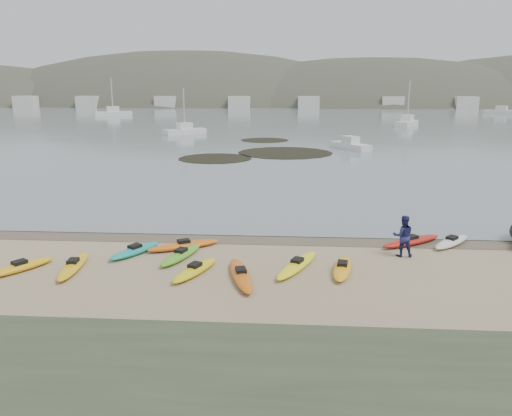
{
  "coord_description": "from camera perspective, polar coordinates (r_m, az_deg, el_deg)",
  "views": [
    {
      "loc": [
        1.67,
        -24.35,
        7.51
      ],
      "look_at": [
        0.0,
        0.0,
        1.5
      ],
      "focal_mm": 35.0,
      "sensor_mm": 36.0,
      "label": 1
    }
  ],
  "objects": [
    {
      "name": "wet_sand",
      "position": [
        25.26,
        -0.05,
        -3.46
      ],
      "size": [
        60.0,
        60.0,
        0.0
      ],
      "primitive_type": "plane",
      "color": "brown",
      "rests_on": "ground"
    },
    {
      "name": "moored_boats",
      "position": [
        110.55,
        5.79,
        10.17
      ],
      "size": [
        109.7,
        85.24,
        1.28
      ],
      "color": "silver",
      "rests_on": "ground"
    },
    {
      "name": "kelp_mats",
      "position": [
        58.63,
        0.8,
        6.5
      ],
      "size": [
        16.58,
        25.47,
        0.04
      ],
      "color": "black",
      "rests_on": "water"
    },
    {
      "name": "ground",
      "position": [
        25.54,
        -0.0,
        -3.27
      ],
      "size": [
        600.0,
        600.0,
        0.0
      ],
      "primitive_type": "plane",
      "color": "tan",
      "rests_on": "ground"
    },
    {
      "name": "kayaks",
      "position": [
        21.95,
        -2.29,
        -5.72
      ],
      "size": [
        21.41,
        8.29,
        0.34
      ],
      "color": "#D46412",
      "rests_on": "ground"
    },
    {
      "name": "person_east",
      "position": [
        23.34,
        16.46,
        -3.08
      ],
      "size": [
        0.93,
        0.73,
        1.9
      ],
      "primitive_type": "imported",
      "rotation": [
        0.0,
        0.0,
        3.13
      ],
      "color": "navy",
      "rests_on": "ground"
    },
    {
      "name": "far_town",
      "position": [
        169.5,
        5.5,
        11.91
      ],
      "size": [
        199.0,
        5.0,
        4.0
      ],
      "color": "beige",
      "rests_on": "ground"
    },
    {
      "name": "water",
      "position": [
        324.45,
        3.71,
        12.48
      ],
      "size": [
        1200.0,
        1200.0,
        0.0
      ],
      "primitive_type": "plane",
      "color": "slate",
      "rests_on": "ground"
    },
    {
      "name": "far_hills",
      "position": [
        222.79,
        13.76,
        7.41
      ],
      "size": [
        550.0,
        135.0,
        80.0
      ],
      "color": "#384235",
      "rests_on": "ground"
    }
  ]
}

